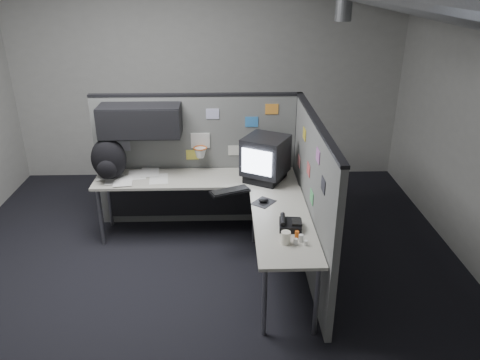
{
  "coord_description": "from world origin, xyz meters",
  "views": [
    {
      "loc": [
        0.26,
        -3.94,
        2.89
      ],
      "look_at": [
        0.39,
        0.35,
        0.97
      ],
      "focal_mm": 35.0,
      "sensor_mm": 36.0,
      "label": 1
    }
  ],
  "objects_px": {
    "desk": "(217,197)",
    "phone": "(290,224)",
    "backpack": "(109,160)",
    "monitor": "(265,158)",
    "keyboard": "(230,191)"
  },
  "relations": [
    {
      "from": "desk",
      "to": "phone",
      "type": "xyz_separation_m",
      "value": [
        0.68,
        -0.91,
        0.16
      ]
    },
    {
      "from": "phone",
      "to": "backpack",
      "type": "bearing_deg",
      "value": 163.56
    },
    {
      "from": "backpack",
      "to": "monitor",
      "type": "bearing_deg",
      "value": 15.67
    },
    {
      "from": "phone",
      "to": "desk",
      "type": "bearing_deg",
      "value": 142.23
    },
    {
      "from": "desk",
      "to": "monitor",
      "type": "bearing_deg",
      "value": 20.11
    },
    {
      "from": "phone",
      "to": "backpack",
      "type": "height_order",
      "value": "backpack"
    },
    {
      "from": "desk",
      "to": "backpack",
      "type": "relative_size",
      "value": 4.8
    },
    {
      "from": "monitor",
      "to": "backpack",
      "type": "height_order",
      "value": "monitor"
    },
    {
      "from": "monitor",
      "to": "backpack",
      "type": "xyz_separation_m",
      "value": [
        -1.75,
        0.06,
        -0.03
      ]
    },
    {
      "from": "desk",
      "to": "monitor",
      "type": "distance_m",
      "value": 0.69
    },
    {
      "from": "desk",
      "to": "phone",
      "type": "bearing_deg",
      "value": -52.95
    },
    {
      "from": "monitor",
      "to": "desk",
      "type": "bearing_deg",
      "value": -176.18
    },
    {
      "from": "monitor",
      "to": "keyboard",
      "type": "bearing_deg",
      "value": -156.04
    },
    {
      "from": "keyboard",
      "to": "backpack",
      "type": "distance_m",
      "value": 1.43
    },
    {
      "from": "monitor",
      "to": "backpack",
      "type": "bearing_deg",
      "value": 161.66
    }
  ]
}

